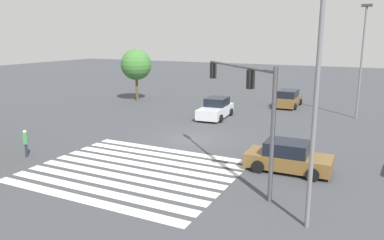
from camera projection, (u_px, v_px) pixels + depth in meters
name	position (u px, v px, depth m)	size (l,w,h in m)	color
ground_plane	(192.00, 139.00, 24.85)	(136.34, 136.34, 0.00)	#3D3F44
crosswalk_markings	(134.00, 171.00, 19.02)	(10.09, 8.20, 0.01)	silver
traffic_signal_mast	(248.00, 96.00, 16.68)	(4.93, 4.93, 5.56)	#47474C
car_1	(288.00, 99.00, 36.14)	(2.12, 4.48, 1.63)	brown
car_3	(216.00, 109.00, 31.23)	(2.34, 4.68, 1.65)	silver
car_5	(288.00, 157.00, 18.88)	(4.27, 2.20, 1.53)	brown
pedestrian	(26.00, 142.00, 21.06)	(0.41, 0.40, 1.55)	#232842
street_light_pole_a	(362.00, 53.00, 30.01)	(0.80, 0.36, 9.13)	slate
street_light_pole_b	(317.00, 86.00, 12.31)	(0.80, 0.36, 8.58)	slate
tree_corner_a	(136.00, 65.00, 38.86)	(3.18, 3.18, 5.38)	brown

